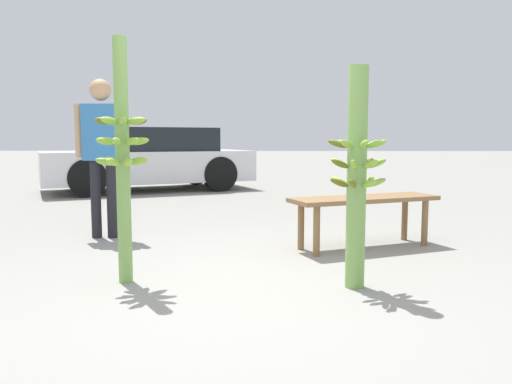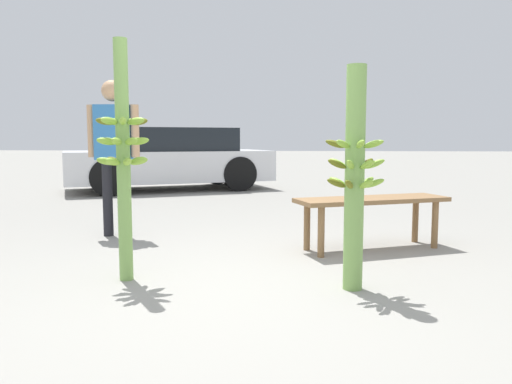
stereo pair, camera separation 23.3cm
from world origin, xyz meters
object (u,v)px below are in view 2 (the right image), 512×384
market_bench (372,205)px  vendor_person (114,142)px  banana_stalk_left (123,155)px  parked_car (171,159)px  banana_stalk_center (355,177)px

market_bench → vendor_person: bearing=147.7°
banana_stalk_left → market_bench: banana_stalk_left is taller
vendor_person → market_bench: size_ratio=1.10×
banana_stalk_left → parked_car: 6.62m
parked_car → vendor_person: bearing=162.2°
vendor_person → market_bench: 2.71m
vendor_person → parked_car: (-0.72, 4.86, -0.37)m
vendor_person → banana_stalk_center: bearing=142.3°
banana_stalk_center → market_bench: size_ratio=1.02×
banana_stalk_left → vendor_person: (-0.70, 1.60, 0.08)m
banana_stalk_left → market_bench: 2.32m
vendor_person → banana_stalk_left: bearing=111.5°
banana_stalk_center → vendor_person: 2.87m
banana_stalk_center → market_bench: (0.29, 1.28, -0.36)m
banana_stalk_left → parked_car: size_ratio=0.40×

